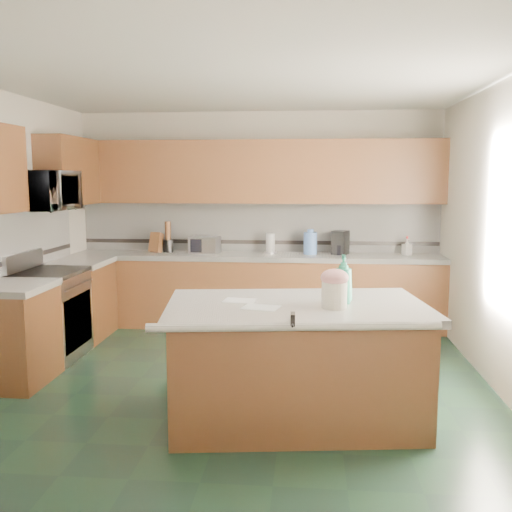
# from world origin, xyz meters

# --- Properties ---
(floor) EXTENTS (4.60, 4.60, 0.00)m
(floor) POSITION_xyz_m (0.00, 0.00, 0.00)
(floor) COLOR black
(floor) RESTS_ON ground
(ceiling) EXTENTS (4.60, 4.60, 0.00)m
(ceiling) POSITION_xyz_m (0.00, 0.00, 2.70)
(ceiling) COLOR white
(ceiling) RESTS_ON ground
(wall_back) EXTENTS (4.60, 0.04, 2.70)m
(wall_back) POSITION_xyz_m (0.00, 2.32, 1.35)
(wall_back) COLOR silver
(wall_back) RESTS_ON ground
(wall_front) EXTENTS (4.60, 0.04, 2.70)m
(wall_front) POSITION_xyz_m (0.00, -2.32, 1.35)
(wall_front) COLOR silver
(wall_front) RESTS_ON ground
(wall_right) EXTENTS (0.04, 4.60, 2.70)m
(wall_right) POSITION_xyz_m (2.32, 0.00, 1.35)
(wall_right) COLOR silver
(wall_right) RESTS_ON ground
(back_base_cab) EXTENTS (4.60, 0.60, 0.86)m
(back_base_cab) POSITION_xyz_m (0.00, 2.00, 0.43)
(back_base_cab) COLOR black
(back_base_cab) RESTS_ON ground
(back_countertop) EXTENTS (4.60, 0.64, 0.06)m
(back_countertop) POSITION_xyz_m (0.00, 2.00, 0.89)
(back_countertop) COLOR white
(back_countertop) RESTS_ON back_base_cab
(back_upper_cab) EXTENTS (4.60, 0.33, 0.78)m
(back_upper_cab) POSITION_xyz_m (0.00, 2.13, 1.94)
(back_upper_cab) COLOR black
(back_upper_cab) RESTS_ON wall_back
(back_backsplash) EXTENTS (4.60, 0.02, 0.63)m
(back_backsplash) POSITION_xyz_m (0.00, 2.29, 1.24)
(back_backsplash) COLOR silver
(back_backsplash) RESTS_ON back_countertop
(back_accent_band) EXTENTS (4.60, 0.01, 0.05)m
(back_accent_band) POSITION_xyz_m (0.00, 2.28, 1.04)
(back_accent_band) COLOR black
(back_accent_band) RESTS_ON back_countertop
(left_base_cab_rear) EXTENTS (0.60, 0.82, 0.86)m
(left_base_cab_rear) POSITION_xyz_m (-2.00, 1.29, 0.43)
(left_base_cab_rear) COLOR black
(left_base_cab_rear) RESTS_ON ground
(left_counter_rear) EXTENTS (0.64, 0.82, 0.06)m
(left_counter_rear) POSITION_xyz_m (-2.00, 1.29, 0.89)
(left_counter_rear) COLOR white
(left_counter_rear) RESTS_ON left_base_cab_rear
(left_base_cab_front) EXTENTS (0.60, 0.72, 0.86)m
(left_base_cab_front) POSITION_xyz_m (-2.00, -0.24, 0.43)
(left_base_cab_front) COLOR black
(left_base_cab_front) RESTS_ON ground
(left_counter_front) EXTENTS (0.64, 0.72, 0.06)m
(left_counter_front) POSITION_xyz_m (-2.00, -0.24, 0.89)
(left_counter_front) COLOR white
(left_counter_front) RESTS_ON left_base_cab_front
(left_backsplash) EXTENTS (0.02, 2.30, 0.63)m
(left_backsplash) POSITION_xyz_m (-2.29, 0.55, 1.24)
(left_backsplash) COLOR silver
(left_backsplash) RESTS_ON wall_left
(left_accent_band) EXTENTS (0.01, 2.30, 0.05)m
(left_accent_band) POSITION_xyz_m (-2.28, 0.55, 1.04)
(left_accent_band) COLOR black
(left_accent_band) RESTS_ON wall_left
(left_upper_cab_rear) EXTENTS (0.33, 1.09, 0.78)m
(left_upper_cab_rear) POSITION_xyz_m (-2.13, 1.42, 1.94)
(left_upper_cab_rear) COLOR black
(left_upper_cab_rear) RESTS_ON wall_left
(range_body) EXTENTS (0.60, 0.76, 0.88)m
(range_body) POSITION_xyz_m (-2.00, 0.50, 0.44)
(range_body) COLOR #B7B7BC
(range_body) RESTS_ON ground
(range_oven_door) EXTENTS (0.02, 0.68, 0.55)m
(range_oven_door) POSITION_xyz_m (-1.71, 0.50, 0.40)
(range_oven_door) COLOR black
(range_oven_door) RESTS_ON range_body
(range_cooktop) EXTENTS (0.62, 0.78, 0.04)m
(range_cooktop) POSITION_xyz_m (-2.00, 0.50, 0.90)
(range_cooktop) COLOR black
(range_cooktop) RESTS_ON range_body
(range_handle) EXTENTS (0.02, 0.66, 0.02)m
(range_handle) POSITION_xyz_m (-1.68, 0.50, 0.78)
(range_handle) COLOR #B7B7BC
(range_handle) RESTS_ON range_body
(range_backguard) EXTENTS (0.06, 0.76, 0.18)m
(range_backguard) POSITION_xyz_m (-2.26, 0.50, 1.02)
(range_backguard) COLOR #B7B7BC
(range_backguard) RESTS_ON range_body
(microwave) EXTENTS (0.50, 0.73, 0.41)m
(microwave) POSITION_xyz_m (-2.00, 0.50, 1.73)
(microwave) COLOR #B7B7BC
(microwave) RESTS_ON wall_left
(island_base) EXTENTS (1.96, 1.28, 0.86)m
(island_base) POSITION_xyz_m (0.56, -0.80, 0.43)
(island_base) COLOR black
(island_base) RESTS_ON ground
(island_top) EXTENTS (2.07, 1.39, 0.06)m
(island_top) POSITION_xyz_m (0.56, -0.80, 0.89)
(island_top) COLOR white
(island_top) RESTS_ON island_base
(island_bullnose) EXTENTS (1.93, 0.31, 0.06)m
(island_bullnose) POSITION_xyz_m (0.56, -1.38, 0.89)
(island_bullnose) COLOR white
(island_bullnose) RESTS_ON island_base
(treat_jar) EXTENTS (0.19, 0.19, 0.19)m
(treat_jar) POSITION_xyz_m (0.84, -0.93, 1.02)
(treat_jar) COLOR silver
(treat_jar) RESTS_ON island_top
(treat_jar_lid) EXTENTS (0.20, 0.20, 0.13)m
(treat_jar_lid) POSITION_xyz_m (0.84, -0.93, 1.14)
(treat_jar_lid) COLOR pink
(treat_jar_lid) RESTS_ON treat_jar
(treat_jar_knob) EXTENTS (0.07, 0.02, 0.02)m
(treat_jar_knob) POSITION_xyz_m (0.84, -0.93, 1.19)
(treat_jar_knob) COLOR tan
(treat_jar_knob) RESTS_ON treat_jar_lid
(treat_jar_knob_end_l) EXTENTS (0.04, 0.04, 0.04)m
(treat_jar_knob_end_l) POSITION_xyz_m (0.81, -0.93, 1.19)
(treat_jar_knob_end_l) COLOR tan
(treat_jar_knob_end_l) RESTS_ON treat_jar_lid
(treat_jar_knob_end_r) EXTENTS (0.04, 0.04, 0.04)m
(treat_jar_knob_end_r) POSITION_xyz_m (0.87, -0.93, 1.19)
(treat_jar_knob_end_r) COLOR tan
(treat_jar_knob_end_r) RESTS_ON treat_jar_lid
(soap_bottle_island) EXTENTS (0.15, 0.15, 0.37)m
(soap_bottle_island) POSITION_xyz_m (0.91, -0.77, 1.10)
(soap_bottle_island) COLOR #279474
(soap_bottle_island) RESTS_ON island_top
(paper_sheet_a) EXTENTS (0.30, 0.25, 0.00)m
(paper_sheet_a) POSITION_xyz_m (0.31, -0.97, 0.92)
(paper_sheet_a) COLOR white
(paper_sheet_a) RESTS_ON island_top
(paper_sheet_b) EXTENTS (0.27, 0.22, 0.00)m
(paper_sheet_b) POSITION_xyz_m (0.13, -0.75, 0.92)
(paper_sheet_b) COLOR white
(paper_sheet_b) RESTS_ON island_top
(clamp_body) EXTENTS (0.03, 0.10, 0.09)m
(clamp_body) POSITION_xyz_m (0.55, -1.36, 0.93)
(clamp_body) COLOR black
(clamp_body) RESTS_ON island_top
(clamp_handle) EXTENTS (0.02, 0.07, 0.02)m
(clamp_handle) POSITION_xyz_m (0.55, -1.42, 0.91)
(clamp_handle) COLOR black
(clamp_handle) RESTS_ON island_top
(knife_block) EXTENTS (0.18, 0.21, 0.27)m
(knife_block) POSITION_xyz_m (-1.29, 2.05, 1.05)
(knife_block) COLOR #472814
(knife_block) RESTS_ON back_countertop
(utensil_crock) EXTENTS (0.13, 0.13, 0.16)m
(utensil_crock) POSITION_xyz_m (-1.14, 2.08, 1.00)
(utensil_crock) COLOR black
(utensil_crock) RESTS_ON back_countertop
(utensil_bundle) EXTENTS (0.07, 0.07, 0.23)m
(utensil_bundle) POSITION_xyz_m (-1.14, 2.08, 1.20)
(utensil_bundle) COLOR #472814
(utensil_bundle) RESTS_ON utensil_crock
(toaster_oven) EXTENTS (0.39, 0.29, 0.21)m
(toaster_oven) POSITION_xyz_m (-0.66, 2.05, 1.02)
(toaster_oven) COLOR #B7B7BC
(toaster_oven) RESTS_ON back_countertop
(toaster_oven_door) EXTENTS (0.32, 0.01, 0.17)m
(toaster_oven_door) POSITION_xyz_m (-0.66, 1.93, 1.02)
(toaster_oven_door) COLOR black
(toaster_oven_door) RESTS_ON toaster_oven
(paper_towel) EXTENTS (0.11, 0.11, 0.25)m
(paper_towel) POSITION_xyz_m (0.17, 2.10, 1.04)
(paper_towel) COLOR white
(paper_towel) RESTS_ON back_countertop
(paper_towel_base) EXTENTS (0.17, 0.17, 0.01)m
(paper_towel_base) POSITION_xyz_m (0.17, 2.10, 0.93)
(paper_towel_base) COLOR #B7B7BC
(paper_towel_base) RESTS_ON back_countertop
(water_jug) EXTENTS (0.17, 0.17, 0.27)m
(water_jug) POSITION_xyz_m (0.67, 2.06, 1.06)
(water_jug) COLOR #5683D7
(water_jug) RESTS_ON back_countertop
(water_jug_neck) EXTENTS (0.08, 0.08, 0.04)m
(water_jug_neck) POSITION_xyz_m (0.67, 2.06, 1.21)
(water_jug_neck) COLOR #5683D7
(water_jug_neck) RESTS_ON water_jug
(coffee_maker) EXTENTS (0.24, 0.25, 0.29)m
(coffee_maker) POSITION_xyz_m (1.05, 2.08, 1.07)
(coffee_maker) COLOR black
(coffee_maker) RESTS_ON back_countertop
(coffee_carafe) EXTENTS (0.12, 0.12, 0.12)m
(coffee_carafe) POSITION_xyz_m (1.05, 2.04, 0.98)
(coffee_carafe) COLOR black
(coffee_carafe) RESTS_ON back_countertop
(soap_bottle_back) EXTENTS (0.13, 0.13, 0.21)m
(soap_bottle_back) POSITION_xyz_m (1.86, 2.05, 1.02)
(soap_bottle_back) COLOR white
(soap_bottle_back) RESTS_ON back_countertop
(soap_back_cap) EXTENTS (0.02, 0.02, 0.03)m
(soap_back_cap) POSITION_xyz_m (1.86, 2.05, 1.14)
(soap_back_cap) COLOR red
(soap_back_cap) RESTS_ON soap_bottle_back
(window_light_proxy) EXTENTS (0.02, 1.40, 1.10)m
(window_light_proxy) POSITION_xyz_m (2.29, -0.20, 1.50)
(window_light_proxy) COLOR white
(window_light_proxy) RESTS_ON wall_right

